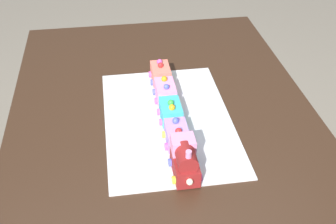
{
  "coord_description": "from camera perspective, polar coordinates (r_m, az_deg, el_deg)",
  "views": [
    {
      "loc": [
        -1.13,
        0.15,
        1.58
      ],
      "look_at": [
        -0.05,
        -0.01,
        0.77
      ],
      "focal_mm": 46.23,
      "sensor_mm": 36.0,
      "label": 1
    }
  ],
  "objects": [
    {
      "name": "cake_locomotive",
      "position": [
        1.17,
        2.24,
        -6.28
      ],
      "size": [
        0.14,
        0.08,
        0.12
      ],
      "color": "maroon",
      "rests_on": "cake_board"
    },
    {
      "name": "cake_car_hopper_turquoise",
      "position": [
        1.37,
        0.36,
        0.06
      ],
      "size": [
        0.1,
        0.08,
        0.07
      ],
      "color": "#38B7C6",
      "rests_on": "cake_board"
    },
    {
      "name": "cake_car_tanker_coral",
      "position": [
        1.56,
        -0.99,
        5.14
      ],
      "size": [
        0.1,
        0.08,
        0.07
      ],
      "color": "#F27260",
      "rests_on": "cake_board"
    },
    {
      "name": "cake_board",
      "position": [
        1.38,
        0.0,
        -1.07
      ],
      "size": [
        0.6,
        0.4,
        0.0
      ],
      "primitive_type": "cube",
      "color": "silver",
      "rests_on": "dining_table"
    },
    {
      "name": "cake_car_flatbed_bubblegum",
      "position": [
        1.46,
        -0.36,
        2.77
      ],
      "size": [
        0.1,
        0.08,
        0.07
      ],
      "color": "pink",
      "rests_on": "cake_board"
    },
    {
      "name": "dining_table",
      "position": [
        1.48,
        -0.63,
        -3.41
      ],
      "size": [
        1.4,
        1.0,
        0.74
      ],
      "color": "#382316",
      "rests_on": "ground"
    },
    {
      "name": "cake_car_caboose_lavender",
      "position": [
        1.28,
        1.18,
        -3.02
      ],
      "size": [
        0.1,
        0.08,
        0.07
      ],
      "color": "#AD84E0",
      "rests_on": "cake_board"
    }
  ]
}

